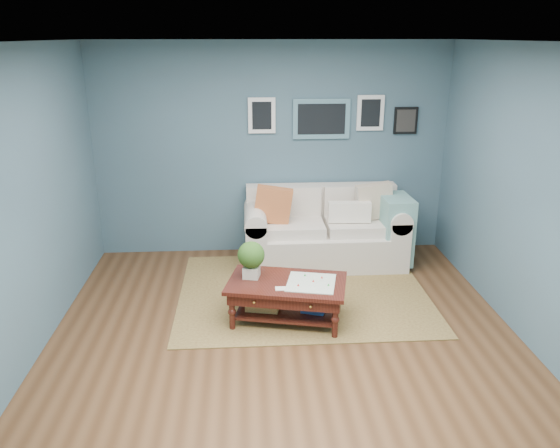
{
  "coord_description": "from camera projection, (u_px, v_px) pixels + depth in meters",
  "views": [
    {
      "loc": [
        -0.35,
        -4.38,
        2.75
      ],
      "look_at": [
        0.01,
        1.0,
        0.88
      ],
      "focal_mm": 35.0,
      "sensor_mm": 36.0,
      "label": 1
    }
  ],
  "objects": [
    {
      "name": "room_shell",
      "position": [
        289.0,
        207.0,
        4.66
      ],
      "size": [
        5.0,
        5.02,
        2.7
      ],
      "color": "brown",
      "rests_on": "ground"
    },
    {
      "name": "area_rug",
      "position": [
        303.0,
        292.0,
        6.14
      ],
      "size": [
        2.75,
        2.2,
        0.01
      ],
      "primitive_type": "cube",
      "color": "brown",
      "rests_on": "ground"
    },
    {
      "name": "loveseat",
      "position": [
        331.0,
        230.0,
        6.87
      ],
      "size": [
        2.03,
        0.92,
        1.04
      ],
      "color": "beige",
      "rests_on": "ground"
    },
    {
      "name": "coffee_table",
      "position": [
        281.0,
        288.0,
        5.45
      ],
      "size": [
        1.28,
        0.92,
        0.81
      ],
      "rotation": [
        0.0,
        0.0,
        -0.22
      ],
      "color": "black",
      "rests_on": "ground"
    }
  ]
}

